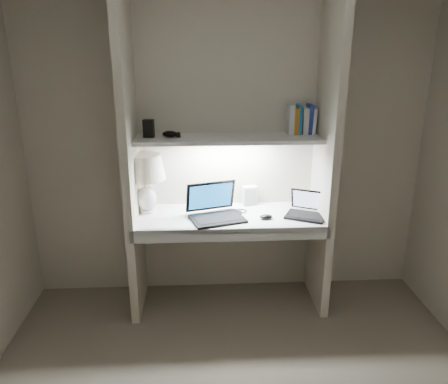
{
  "coord_description": "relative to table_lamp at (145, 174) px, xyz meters",
  "views": [
    {
      "loc": [
        -0.21,
        -1.93,
        2.01
      ],
      "look_at": [
        -0.05,
        1.05,
        1.02
      ],
      "focal_mm": 35.0,
      "sensor_mm": 36.0,
      "label": 1
    }
  ],
  "objects": [
    {
      "name": "laptop_netbook",
      "position": [
        1.24,
        -0.14,
        -0.27
      ],
      "size": [
        0.38,
        0.36,
        0.19
      ],
      "rotation": [
        0.0,
        0.0,
        -0.45
      ],
      "color": "black",
      "rests_on": "desk"
    },
    {
      "name": "shelf_box",
      "position": [
        0.04,
        0.02,
        0.35
      ],
      "size": [
        0.08,
        0.06,
        0.13
      ],
      "primitive_type": "cube",
      "rotation": [
        0.0,
        0.0,
        -0.13
      ],
      "color": "black",
      "rests_on": "shelf"
    },
    {
      "name": "speaker",
      "position": [
        0.82,
        0.13,
        -0.24
      ],
      "size": [
        0.13,
        0.1,
        0.16
      ],
      "primitive_type": "cube",
      "rotation": [
        0.0,
        0.0,
        0.2
      ],
      "color": "silver",
      "rests_on": "desk"
    },
    {
      "name": "strip_light",
      "position": [
        0.64,
        0.0,
        0.24
      ],
      "size": [
        0.6,
        0.04,
        0.02
      ],
      "primitive_type": "cube",
      "color": "white",
      "rests_on": "shelf"
    },
    {
      "name": "desk",
      "position": [
        0.64,
        -0.09,
        -0.33
      ],
      "size": [
        1.4,
        0.55,
        0.04
      ],
      "primitive_type": "cube",
      "color": "white",
      "rests_on": "alcove_panel_left"
    },
    {
      "name": "alcove_panel_right",
      "position": [
        1.37,
        -0.09,
        0.17
      ],
      "size": [
        0.06,
        0.55,
        2.5
      ],
      "primitive_type": "cube",
      "color": "beige",
      "rests_on": "floor"
    },
    {
      "name": "book_row",
      "position": [
        1.21,
        0.11,
        0.39
      ],
      "size": [
        0.21,
        0.15,
        0.23
      ],
      "color": "white",
      "rests_on": "shelf"
    },
    {
      "name": "table_lamp",
      "position": [
        0.0,
        0.0,
        0.0
      ],
      "size": [
        0.32,
        0.32,
        0.47
      ],
      "color": "white",
      "rests_on": "desk"
    },
    {
      "name": "mouse",
      "position": [
        0.92,
        -0.19,
        -0.3
      ],
      "size": [
        0.11,
        0.07,
        0.04
      ],
      "primitive_type": "ellipsoid",
      "rotation": [
        0.0,
        0.0,
        0.13
      ],
      "color": "black",
      "rests_on": "desk"
    },
    {
      "name": "laptop_main",
      "position": [
        0.53,
        -0.13,
        -0.26
      ],
      "size": [
        0.47,
        0.43,
        0.26
      ],
      "rotation": [
        0.0,
        0.0,
        0.3
      ],
      "color": "black",
      "rests_on": "desk"
    },
    {
      "name": "alcove_panel_left",
      "position": [
        -0.09,
        -0.09,
        0.17
      ],
      "size": [
        0.06,
        0.55,
        2.5
      ],
      "primitive_type": "cube",
      "color": "beige",
      "rests_on": "floor"
    },
    {
      "name": "cable_coil",
      "position": [
        0.74,
        -0.03,
        -0.31
      ],
      "size": [
        0.09,
        0.09,
        0.01
      ],
      "primitive_type": "torus",
      "rotation": [
        0.0,
        0.0,
        -0.02
      ],
      "color": "black",
      "rests_on": "desk"
    },
    {
      "name": "desk_apron",
      "position": [
        0.64,
        -0.35,
        -0.36
      ],
      "size": [
        1.46,
        0.03,
        0.1
      ],
      "primitive_type": "cube",
      "color": "silver",
      "rests_on": "desk"
    },
    {
      "name": "back_wall",
      "position": [
        0.64,
        0.18,
        0.17
      ],
      "size": [
        3.2,
        0.01,
        2.5
      ],
      "primitive_type": "cube",
      "color": "beige",
      "rests_on": "floor"
    },
    {
      "name": "shelf_gadget",
      "position": [
        0.2,
        0.0,
        0.31
      ],
      "size": [
        0.13,
        0.1,
        0.05
      ],
      "primitive_type": "ellipsoid",
      "rotation": [
        0.0,
        0.0,
        -0.17
      ],
      "color": "black",
      "rests_on": "shelf"
    },
    {
      "name": "sticky_note",
      "position": [
        0.0,
        -0.01,
        -0.31
      ],
      "size": [
        0.09,
        0.09,
        0.0
      ],
      "primitive_type": "cube",
      "rotation": [
        0.0,
        0.0,
        0.46
      ],
      "color": "yellow",
      "rests_on": "desk"
    },
    {
      "name": "shelf",
      "position": [
        0.64,
        0.0,
        0.27
      ],
      "size": [
        1.4,
        0.36,
        0.03
      ],
      "primitive_type": "cube",
      "color": "silver",
      "rests_on": "back_wall"
    }
  ]
}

